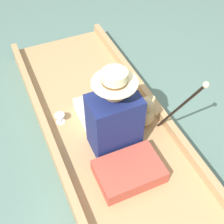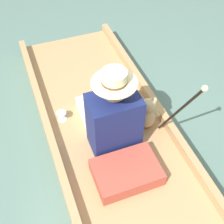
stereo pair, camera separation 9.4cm
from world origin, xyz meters
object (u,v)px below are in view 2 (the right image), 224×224
object	(u,v)px
seated_person	(111,116)
walking_cane	(182,108)
wine_glass	(62,115)
teddy_bear	(148,114)

from	to	relation	value
seated_person	walking_cane	size ratio (longest dim) A/B	0.91
seated_person	wine_glass	size ratio (longest dim) A/B	8.58
teddy_bear	walking_cane	size ratio (longest dim) A/B	0.40
teddy_bear	wine_glass	world-z (taller)	teddy_bear
teddy_bear	wine_glass	bearing A→B (deg)	153.91
teddy_bear	walking_cane	xyz separation A→B (m)	(0.10, -0.31, 0.34)
seated_person	wine_glass	bearing A→B (deg)	134.09
seated_person	teddy_bear	xyz separation A→B (m)	(0.34, 0.01, -0.12)
walking_cane	teddy_bear	bearing A→B (deg)	107.95
seated_person	walking_cane	xyz separation A→B (m)	(0.44, -0.29, 0.21)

